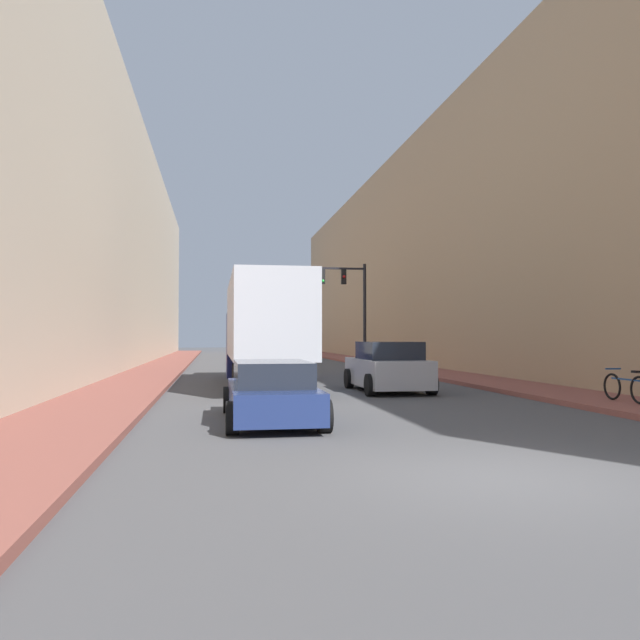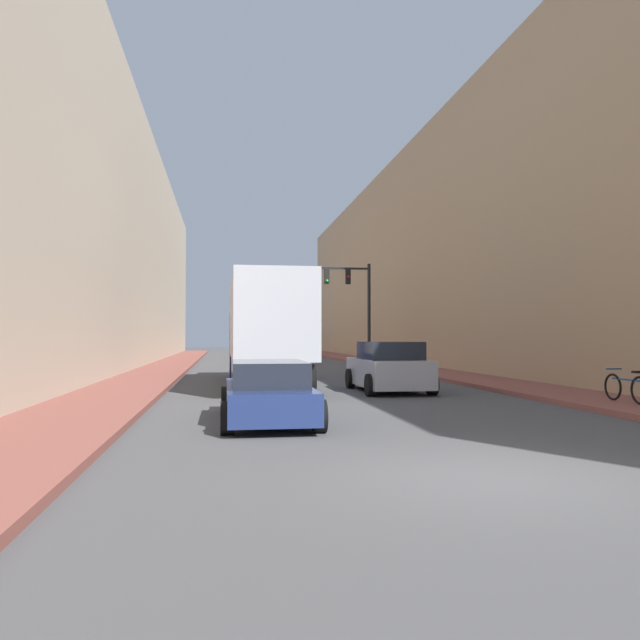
{
  "view_description": "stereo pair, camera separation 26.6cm",
  "coord_description": "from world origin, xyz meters",
  "views": [
    {
      "loc": [
        -3.77,
        -7.68,
        1.85
      ],
      "look_at": [
        -0.59,
        11.17,
        2.36
      ],
      "focal_mm": 35.0,
      "sensor_mm": 36.0,
      "label": 1
    },
    {
      "loc": [
        -3.51,
        -7.73,
        1.85
      ],
      "look_at": [
        -0.59,
        11.17,
        2.36
      ],
      "focal_mm": 35.0,
      "sensor_mm": 36.0,
      "label": 2
    }
  ],
  "objects": [
    {
      "name": "ground_plane",
      "position": [
        0.0,
        0.0,
        0.0
      ],
      "size": [
        200.0,
        200.0,
        0.0
      ],
      "primitive_type": "plane",
      "color": "#4C4C4F"
    },
    {
      "name": "sidewalk_right",
      "position": [
        6.78,
        30.0,
        0.07
      ],
      "size": [
        2.77,
        80.0,
        0.15
      ],
      "color": "brown",
      "rests_on": "ground"
    },
    {
      "name": "sidewalk_left",
      "position": [
        -6.78,
        30.0,
        0.07
      ],
      "size": [
        2.77,
        80.0,
        0.15
      ],
      "color": "brown",
      "rests_on": "ground"
    },
    {
      "name": "building_right",
      "position": [
        11.17,
        30.0,
        7.17
      ],
      "size": [
        6.0,
        80.0,
        14.33
      ],
      "color": "tan",
      "rests_on": "ground"
    },
    {
      "name": "building_left",
      "position": [
        -11.17,
        30.0,
        7.54
      ],
      "size": [
        6.0,
        80.0,
        15.09
      ],
      "color": "beige",
      "rests_on": "ground"
    },
    {
      "name": "semi_truck",
      "position": [
        -1.98,
        16.21,
        2.22
      ],
      "size": [
        2.54,
        12.13,
        3.91
      ],
      "color": "#B2B7C1",
      "rests_on": "ground"
    },
    {
      "name": "sedan_car",
      "position": [
        -2.56,
        5.89,
        0.64
      ],
      "size": [
        2.01,
        4.74,
        1.33
      ],
      "color": "navy",
      "rests_on": "ground"
    },
    {
      "name": "suv_car",
      "position": [
        1.99,
        12.72,
        0.8
      ],
      "size": [
        2.24,
        4.4,
        1.68
      ],
      "color": "#B7B7BC",
      "rests_on": "ground"
    },
    {
      "name": "traffic_signal_gantry",
      "position": [
        3.85,
        29.37,
        4.46
      ],
      "size": [
        5.34,
        0.35,
        6.3
      ],
      "color": "black",
      "rests_on": "ground"
    },
    {
      "name": "parked_bicycle",
      "position": [
        6.78,
        7.02,
        0.53
      ],
      "size": [
        0.44,
        1.83,
        0.86
      ],
      "color": "black",
      "rests_on": "sidewalk_right"
    }
  ]
}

